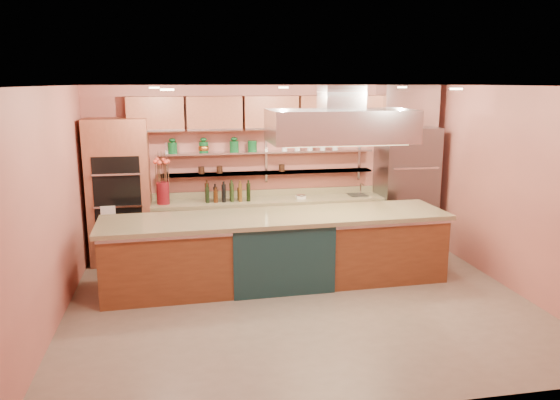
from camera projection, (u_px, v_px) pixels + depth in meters
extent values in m
cube|color=gray|center=(300.00, 303.00, 7.21)|extent=(6.00, 5.00, 0.02)
cube|color=black|center=(302.00, 86.00, 6.62)|extent=(6.00, 5.00, 0.02)
cube|color=#BE695A|center=(269.00, 168.00, 9.32)|extent=(6.00, 0.04, 2.80)
cube|color=#BE695A|center=(368.00, 260.00, 4.51)|extent=(6.00, 0.04, 2.80)
cube|color=#BE695A|center=(51.00, 208.00, 6.37)|extent=(0.04, 5.00, 2.80)
cube|color=#BE695A|center=(515.00, 190.00, 7.46)|extent=(0.04, 5.00, 2.80)
cube|color=brown|center=(120.00, 192.00, 8.62)|extent=(0.95, 0.64, 2.30)
cube|color=slate|center=(406.00, 188.00, 9.47)|extent=(0.95, 0.72, 2.10)
cube|color=tan|center=(269.00, 226.00, 9.22)|extent=(3.84, 0.64, 0.93)
cube|color=silver|center=(267.00, 173.00, 9.19)|extent=(3.60, 0.26, 0.03)
cube|color=silver|center=(267.00, 152.00, 9.12)|extent=(3.60, 0.26, 0.03)
cube|color=brown|center=(270.00, 113.00, 8.94)|extent=(4.60, 0.36, 0.55)
cube|color=silver|center=(340.00, 126.00, 7.59)|extent=(2.00, 1.00, 0.45)
cube|color=#FFE5A5|center=(299.00, 88.00, 6.82)|extent=(4.00, 2.80, 0.02)
cube|color=brown|center=(277.00, 249.00, 7.80)|extent=(4.84, 1.19, 1.00)
cylinder|color=maroon|center=(163.00, 193.00, 8.72)|extent=(0.26, 0.26, 0.36)
cube|color=black|center=(228.00, 194.00, 8.92)|extent=(0.82, 0.40, 0.25)
cube|color=silver|center=(301.00, 196.00, 9.16)|extent=(0.18, 0.15, 0.09)
cylinder|color=silver|center=(360.00, 189.00, 9.44)|extent=(0.03, 0.03, 0.21)
ellipsoid|color=#BF6F2C|center=(203.00, 149.00, 8.91)|extent=(0.21, 0.21, 0.13)
cylinder|color=#0F461F|center=(252.00, 146.00, 9.05)|extent=(0.16, 0.16, 0.18)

